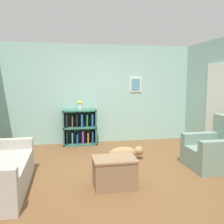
% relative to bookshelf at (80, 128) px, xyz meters
% --- Properties ---
extents(ground_plane, '(14.00, 14.00, 0.00)m').
position_rel_bookshelf_xyz_m(ground_plane, '(0.54, -2.02, -0.45)').
color(ground_plane, brown).
extents(wall_back, '(5.60, 0.13, 2.60)m').
position_rel_bookshelf_xyz_m(wall_back, '(0.54, 0.23, 0.85)').
color(wall_back, '#93BCB2').
rests_on(wall_back, ground_plane).
extents(bookshelf, '(0.85, 0.36, 0.91)m').
position_rel_bookshelf_xyz_m(bookshelf, '(0.00, 0.00, 0.00)').
color(bookshelf, '#2D6B56').
rests_on(bookshelf, ground_plane).
extents(recliner_chair, '(0.89, 0.84, 0.99)m').
position_rel_bookshelf_xyz_m(recliner_chair, '(2.43, -2.24, -0.10)').
color(recliner_chair, gray).
rests_on(recliner_chair, ground_plane).
extents(coffee_table, '(0.67, 0.48, 0.47)m').
position_rel_bookshelf_xyz_m(coffee_table, '(0.37, -2.71, -0.20)').
color(coffee_table, '#846647').
rests_on(coffee_table, ground_plane).
extents(dog, '(0.90, 0.26, 0.28)m').
position_rel_bookshelf_xyz_m(dog, '(0.85, -1.46, -0.30)').
color(dog, '#9E7A4C').
rests_on(dog, ground_plane).
extents(vase, '(0.10, 0.10, 0.24)m').
position_rel_bookshelf_xyz_m(vase, '(0.01, -0.02, 0.60)').
color(vase, silver).
rests_on(vase, bookshelf).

